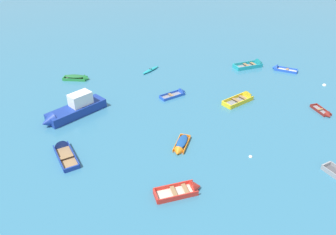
{
  "coord_description": "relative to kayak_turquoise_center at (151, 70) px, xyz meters",
  "views": [
    {
      "loc": [
        -3.55,
        -7.32,
        16.79
      ],
      "look_at": [
        0.0,
        19.65,
        0.15
      ],
      "focal_mm": 33.86,
      "sensor_mm": 36.0,
      "label": 1
    }
  ],
  "objects": [
    {
      "name": "rowboat_maroon_distant_center",
      "position": [
        16.88,
        -13.72,
        -0.03
      ],
      "size": [
        1.22,
        2.76,
        0.8
      ],
      "color": "gray",
      "rests_on": "ground_plane"
    },
    {
      "name": "rowboat_yellow_outer_left",
      "position": [
        9.67,
        -9.48,
        0.07
      ],
      "size": [
        4.25,
        3.17,
        1.25
      ],
      "color": "gray",
      "rests_on": "ground_plane"
    },
    {
      "name": "rowboat_orange_foreground_center",
      "position": [
        1.14,
        -17.43,
        0.09
      ],
      "size": [
        2.06,
        3.07,
        0.88
      ],
      "color": "gray",
      "rests_on": "ground_plane"
    },
    {
      "name": "rowboat_deep_blue_back_row_left",
      "position": [
        -9.04,
        -16.46,
        0.03
      ],
      "size": [
        2.75,
        4.38,
        1.19
      ],
      "color": "#99754C",
      "rests_on": "ground_plane"
    },
    {
      "name": "rowboat_red_midfield_left",
      "position": [
        0.76,
        -22.69,
        0.05
      ],
      "size": [
        3.66,
        1.78,
        1.16
      ],
      "color": "beige",
      "rests_on": "ground_plane"
    },
    {
      "name": "motor_launch_deep_blue_back_row_center",
      "position": [
        -8.82,
        -10.56,
        0.57
      ],
      "size": [
        6.44,
        5.66,
        2.47
      ],
      "color": "navy",
      "rests_on": "ground_plane"
    },
    {
      "name": "rowboat_turquoise_cluster_outer",
      "position": [
        14.41,
        -0.17,
        0.08
      ],
      "size": [
        4.62,
        2.5,
        1.43
      ],
      "color": "gray",
      "rests_on": "ground_plane"
    },
    {
      "name": "rowboat_green_far_left",
      "position": [
        -9.18,
        -1.61,
        0.13
      ],
      "size": [
        3.47,
        1.72,
        0.99
      ],
      "color": "#4C4C51",
      "rests_on": "ground_plane"
    },
    {
      "name": "kayak_turquoise_center",
      "position": [
        0.0,
        0.0,
        0.0
      ],
      "size": [
        2.6,
        2.69,
        0.31
      ],
      "color": "teal",
      "rests_on": "ground_plane"
    },
    {
      "name": "mooring_buoy_outer_edge",
      "position": [
        6.81,
        -19.42,
        -0.15
      ],
      "size": [
        0.32,
        0.32,
        0.32
      ],
      "primitive_type": "sphere",
      "color": "silver",
      "rests_on": "ground_plane"
    },
    {
      "name": "rowboat_blue_outer_right",
      "position": [
        17.2,
        -1.81,
        -0.0
      ],
      "size": [
        3.32,
        2.73,
        1.05
      ],
      "color": "beige",
      "rests_on": "ground_plane"
    },
    {
      "name": "rowboat_blue_far_right",
      "position": [
        2.62,
        -7.25,
        -0.0
      ],
      "size": [
        3.41,
        2.38,
        1.0
      ],
      "color": "gray",
      "rests_on": "ground_plane"
    },
    {
      "name": "mooring_buoy_between_boats_right",
      "position": [
        20.6,
        -7.24,
        -0.15
      ],
      "size": [
        0.46,
        0.46,
        0.46
      ],
      "primitive_type": "sphere",
      "color": "silver",
      "rests_on": "ground_plane"
    }
  ]
}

